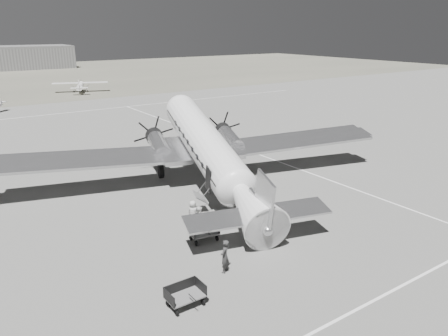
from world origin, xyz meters
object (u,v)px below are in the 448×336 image
Objects in this scene: baggage_cart_far at (185,296)px; ground_crew at (225,256)px; passenger at (193,212)px; light_plane_right at (80,87)px; dc3_airliner at (209,151)px; baggage_cart_near at (204,233)px; ramp_agent at (199,220)px.

baggage_cart_far is 1.00× the size of ground_crew.
ground_crew reaches higher than passenger.
ground_crew is (-13.66, -67.93, -0.19)m from light_plane_right.
dc3_airliner is at bearing -61.29° from passenger.
passenger is at bearing 82.87° from baggage_cart_near.
light_plane_right reaches higher than passenger.
ramp_agent is at bearing 82.87° from baggage_cart_near.
dc3_airliner is 58.12m from light_plane_right.
dc3_airliner reaches higher than light_plane_right.
passenger is at bearing 56.87° from baggage_cart_far.
baggage_cart_near is 0.96m from ramp_agent.
dc3_airliner is 17.53× the size of ramp_agent.
light_plane_right is 5.87× the size of baggage_cart_far.
baggage_cart_near is 3.60m from ground_crew.
baggage_cart_near is (-4.77, -6.92, -2.48)m from dc3_airliner.
ramp_agent is (1.15, 4.30, 0.02)m from ground_crew.
baggage_cart_near is at bearing 50.26° from baggage_cart_far.
passenger is (0.38, 1.42, -0.11)m from ramp_agent.
baggage_cart_far is 1.11× the size of passenger.
passenger is (0.60, 2.26, 0.30)m from baggage_cart_near.
baggage_cart_far is at bearing -14.11° from ground_crew.
light_plane_right is 69.29m from ground_crew.
dc3_airliner is 3.06× the size of light_plane_right.
ground_crew is at bearing 23.61° from baggage_cart_far.
baggage_cart_far is (-3.94, -4.80, 0.01)m from baggage_cart_near.
passenger reaches higher than baggage_cart_near.
baggage_cart_far is at bearing -83.71° from light_plane_right.
ramp_agent is at bearing -111.79° from dc3_airliner.
baggage_cart_near is at bearing -167.90° from ramp_agent.
baggage_cart_near is 2.36m from passenger.
dc3_airliner is 20.02× the size of passenger.
light_plane_right is 5.87× the size of ground_crew.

